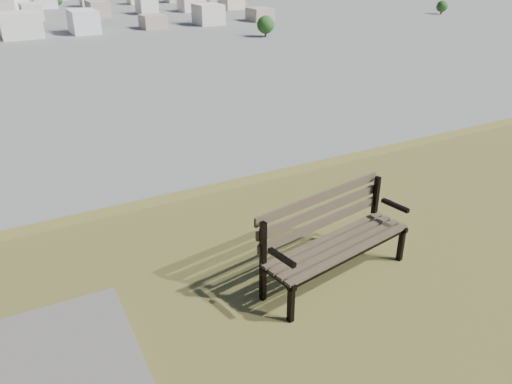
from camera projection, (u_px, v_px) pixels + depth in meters
park_bench at (332, 234)px, 5.79m from camera, size 2.01×0.94×1.01m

